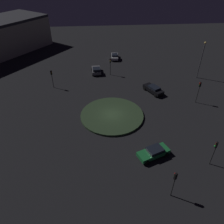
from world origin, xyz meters
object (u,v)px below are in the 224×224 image
at_px(car_black, 153,89).
at_px(traffic_light_west, 199,88).
at_px(traffic_light_southeast, 52,76).
at_px(car_green, 154,152).
at_px(streetlamp_southwest, 202,56).
at_px(car_silver, 115,56).
at_px(traffic_light_south, 110,64).
at_px(car_grey, 96,70).
at_px(traffic_light_north, 174,180).
at_px(traffic_light_northwest, 215,149).

bearing_deg(car_black, traffic_light_west, 30.83).
bearing_deg(traffic_light_southeast, car_black, 33.54).
bearing_deg(car_green, streetlamp_southwest, -146.23).
height_order(car_black, car_silver, car_silver).
bearing_deg(car_silver, traffic_light_south, 172.89).
height_order(car_grey, car_silver, car_grey).
distance_m(car_black, traffic_light_southeast, 20.83).
distance_m(car_silver, traffic_light_southeast, 20.34).
bearing_deg(car_silver, car_green, -172.19).
bearing_deg(traffic_light_north, streetlamp_southwest, -46.64).
bearing_deg(streetlamp_southwest, traffic_light_south, -8.83).
distance_m(traffic_light_southeast, traffic_light_north, 31.65).
bearing_deg(car_silver, car_black, -156.77).
height_order(traffic_light_southeast, traffic_light_north, traffic_light_north).
relative_size(traffic_light_west, traffic_light_north, 1.10).
bearing_deg(car_silver, streetlamp_southwest, -120.80).
bearing_deg(streetlamp_southwest, traffic_light_southeast, 3.60).
bearing_deg(traffic_light_northwest, car_green, 28.20).
xyz_separation_m(car_green, traffic_light_north, (-0.55, 6.18, 2.10)).
relative_size(traffic_light_west, streetlamp_southwest, 0.52).
bearing_deg(traffic_light_northwest, traffic_light_south, -23.91).
height_order(car_green, traffic_light_northwest, traffic_light_northwest).
xyz_separation_m(car_black, streetlamp_southwest, (-11.47, -5.63, 4.29)).
bearing_deg(traffic_light_west, car_black, -41.52).
height_order(car_grey, streetlamp_southwest, streetlamp_southwest).
distance_m(car_silver, streetlamp_southwest, 22.00).
height_order(car_grey, traffic_light_northwest, traffic_light_northwest).
xyz_separation_m(traffic_light_southeast, traffic_light_north, (-16.93, 26.74, 0.01)).
height_order(traffic_light_northwest, traffic_light_north, traffic_light_northwest).
height_order(car_black, streetlamp_southwest, streetlamp_southwest).
relative_size(car_grey, traffic_light_west, 0.92).
distance_m(car_green, traffic_light_west, 17.01).
distance_m(car_green, car_silver, 35.02).
xyz_separation_m(car_green, traffic_light_south, (4.05, -25.60, 2.11)).
xyz_separation_m(car_grey, traffic_light_north, (-7.81, 32.86, 2.00)).
height_order(car_green, traffic_light_west, traffic_light_west).
xyz_separation_m(traffic_light_south, streetlamp_southwest, (-19.54, 3.04, 2.24)).
xyz_separation_m(traffic_light_northwest, traffic_light_west, (-4.02, -14.64, 0.24)).
bearing_deg(car_grey, streetlamp_southwest, -103.42).
distance_m(car_grey, traffic_light_southeast, 11.17).
relative_size(car_green, car_grey, 1.22).
distance_m(car_black, traffic_light_north, 23.47).
height_order(car_silver, traffic_light_northwest, traffic_light_northwest).
xyz_separation_m(car_black, car_green, (4.03, 16.93, -0.05)).
bearing_deg(traffic_light_north, traffic_light_south, -10.93).
bearing_deg(traffic_light_south, traffic_light_northwest, 25.34).
relative_size(traffic_light_north, traffic_light_south, 1.00).
distance_m(traffic_light_southeast, traffic_light_south, 13.33).
bearing_deg(car_grey, car_green, -167.96).
xyz_separation_m(car_black, traffic_light_north, (3.48, 23.12, 2.05)).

